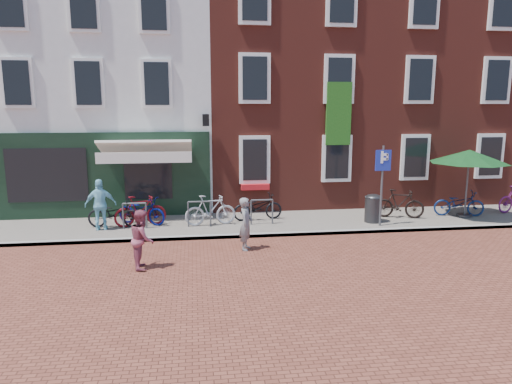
{
  "coord_description": "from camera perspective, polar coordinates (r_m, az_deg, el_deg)",
  "views": [
    {
      "loc": [
        -1.64,
        -13.17,
        3.84
      ],
      "look_at": [
        0.31,
        1.22,
        1.16
      ],
      "focal_mm": 32.44,
      "sensor_mm": 36.0,
      "label": 1
    }
  ],
  "objects": [
    {
      "name": "bicycle_5",
      "position": [
        16.49,
        17.26,
        -1.38
      ],
      "size": [
        1.7,
        0.98,
        0.98
      ],
      "primitive_type": "imported",
      "rotation": [
        0.0,
        0.0,
        1.23
      ],
      "color": "black",
      "rests_on": "sidewalk"
    },
    {
      "name": "boy",
      "position": [
        11.48,
        -13.86,
        -5.65
      ],
      "size": [
        0.61,
        0.75,
        1.43
      ],
      "primitive_type": "imported",
      "rotation": [
        0.0,
        0.0,
        1.67
      ],
      "color": "#994559",
      "rests_on": "ground"
    },
    {
      "name": "building_stucco",
      "position": [
        20.46,
        -17.56,
        11.83
      ],
      "size": [
        8.0,
        8.0,
        9.0
      ],
      "primitive_type": "cube",
      "color": "silver",
      "rests_on": "ground"
    },
    {
      "name": "parasol",
      "position": [
        17.25,
        24.83,
        4.29
      ],
      "size": [
        2.61,
        2.61,
        2.42
      ],
      "color": "#4C4C4F",
      "rests_on": "sidewalk"
    },
    {
      "name": "ground",
      "position": [
        13.82,
        -0.61,
        -5.68
      ],
      "size": [
        80.0,
        80.0,
        0.0
      ],
      "primitive_type": "plane",
      "color": "brown"
    },
    {
      "name": "building_brick_mid",
      "position": [
        20.53,
        2.57,
        13.68
      ],
      "size": [
        6.0,
        8.0,
        10.0
      ],
      "primitive_type": "cube",
      "color": "maroon",
      "rests_on": "ground"
    },
    {
      "name": "bicycle_1",
      "position": [
        15.11,
        -14.08,
        -2.28
      ],
      "size": [
        1.7,
        0.88,
        0.98
      ],
      "primitive_type": "imported",
      "rotation": [
        0.0,
        0.0,
        1.84
      ],
      "color": "#610B11",
      "rests_on": "sidewalk"
    },
    {
      "name": "cafe_person",
      "position": [
        14.94,
        -18.61,
        -1.49
      ],
      "size": [
        0.97,
        0.49,
        1.58
      ],
      "primitive_type": "imported",
      "rotation": [
        0.0,
        0.0,
        3.26
      ],
      "color": "#81CADF",
      "rests_on": "sidewalk"
    },
    {
      "name": "bicycle_4",
      "position": [
        15.47,
        0.22,
        -1.85
      ],
      "size": [
        1.76,
        0.85,
        0.89
      ],
      "primitive_type": "imported",
      "rotation": [
        0.0,
        0.0,
        1.73
      ],
      "color": "black",
      "rests_on": "sidewalk"
    },
    {
      "name": "building_brick_right",
      "position": [
        22.39,
        18.27,
        12.91
      ],
      "size": [
        6.0,
        8.0,
        10.0
      ],
      "primitive_type": "cube",
      "color": "maroon",
      "rests_on": "ground"
    },
    {
      "name": "parking_sign",
      "position": [
        15.03,
        15.33,
        2.26
      ],
      "size": [
        0.5,
        0.08,
        2.56
      ],
      "color": "#4C4C4F",
      "rests_on": "sidewalk"
    },
    {
      "name": "woman",
      "position": [
        12.55,
        -1.26,
        -3.94
      ],
      "size": [
        0.48,
        0.6,
        1.44
      ],
      "primitive_type": "imported",
      "rotation": [
        0.0,
        0.0,
        1.28
      ],
      "color": "slate",
      "rests_on": "ground"
    },
    {
      "name": "litter_bin",
      "position": [
        15.66,
        14.25,
        -1.76
      ],
      "size": [
        0.54,
        0.54,
        0.99
      ],
      "color": "#2F2E30",
      "rests_on": "sidewalk"
    },
    {
      "name": "sidewalk",
      "position": [
        15.38,
        2.4,
        -3.82
      ],
      "size": [
        24.0,
        3.0,
        0.1
      ],
      "primitive_type": "cube",
      "color": "slate",
      "rests_on": "ground"
    },
    {
      "name": "bicycle_2",
      "position": [
        15.35,
        -13.92,
        -2.27
      ],
      "size": [
        1.77,
        1.28,
        0.89
      ],
      "primitive_type": "imported",
      "rotation": [
        0.0,
        0.0,
        1.11
      ],
      "color": "#040B50",
      "rests_on": "sidewalk"
    },
    {
      "name": "bicycle_3",
      "position": [
        14.84,
        -5.64,
        -2.25
      ],
      "size": [
        1.68,
        0.68,
        0.98
      ],
      "primitive_type": "imported",
      "rotation": [
        0.0,
        0.0,
        1.71
      ],
      "color": "#ACACAF",
      "rests_on": "sidewalk"
    },
    {
      "name": "bicycle_0",
      "position": [
        15.18,
        -17.06,
        -2.56
      ],
      "size": [
        1.75,
        0.83,
        0.89
      ],
      "primitive_type": "imported",
      "rotation": [
        0.0,
        0.0,
        1.42
      ],
      "color": "black",
      "rests_on": "sidewalk"
    },
    {
      "name": "bicycle_6",
      "position": [
        17.52,
        23.75,
        -1.29
      ],
      "size": [
        1.78,
        0.97,
        0.89
      ],
      "primitive_type": "imported",
      "rotation": [
        0.0,
        0.0,
        1.33
      ],
      "color": "#0D2150",
      "rests_on": "sidewalk"
    }
  ]
}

